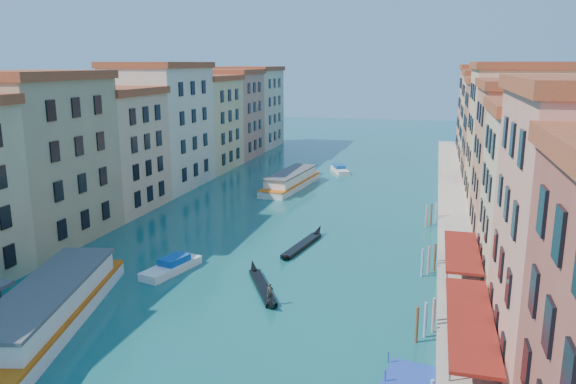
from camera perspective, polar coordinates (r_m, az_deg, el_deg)
name	(u,v)px	position (r m, az deg, el deg)	size (l,w,h in m)	color
left_bank_palazzos	(143,135)	(92.53, -14.54, 5.66)	(12.80, 128.40, 21.00)	#BFB28B
right_bank_palazzos	(519,147)	(81.88, 22.40, 4.22)	(12.80, 128.40, 21.00)	brown
quay	(453,210)	(82.97, 16.37, -1.74)	(4.00, 140.00, 1.00)	#A99C89
restaurant_awnings	(471,323)	(42.45, 18.06, -12.56)	(3.20, 44.55, 3.12)	maroon
mooring_poles_right	(426,307)	(48.31, 13.84, -11.27)	(1.44, 54.24, 3.20)	#502E1B
vaporetto_near	(49,307)	(50.21, -23.11, -10.72)	(10.65, 23.56, 3.42)	white
vaporetto_far	(291,180)	(95.80, 0.30, 1.20)	(6.32, 19.26, 2.81)	silver
gondola_fore	(262,286)	(53.56, -2.63, -9.48)	(6.12, 10.30, 2.25)	black
gondola_far	(303,244)	(65.36, 1.50, -5.28)	(3.03, 12.19, 1.73)	black
motorboat_mid	(172,266)	(58.97, -11.70, -7.38)	(4.00, 7.58, 1.50)	white
motorboat_far	(340,170)	(109.90, 5.27, 2.29)	(4.75, 7.10, 1.41)	silver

